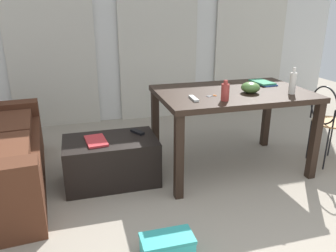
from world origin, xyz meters
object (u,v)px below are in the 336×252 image
at_px(coffee_table, 111,160).
at_px(magazine, 96,141).
at_px(craft_table, 232,101).
at_px(bowl, 251,87).
at_px(bottle_near, 293,83).
at_px(shoebox, 167,246).
at_px(bottle_far, 225,92).
at_px(wire_chair, 328,116).
at_px(book_stack, 263,83).
at_px(scissors, 213,96).
at_px(tv_remote_primary, 137,132).
at_px(tv_remote_on_table, 194,98).

height_order(coffee_table, magazine, magazine).
height_order(craft_table, bowl, bowl).
height_order(bottle_near, bowl, bottle_near).
height_order(bowl, shoebox, bowl).
bearing_deg(bottle_far, shoebox, -132.80).
distance_m(wire_chair, book_stack, 0.71).
relative_size(craft_table, shoebox, 4.13).
xyz_separation_m(scissors, shoebox, (-0.68, -0.94, -0.72)).
height_order(wire_chair, tv_remote_primary, wire_chair).
bearing_deg(coffee_table, scissors, -9.67).
relative_size(coffee_table, bottle_far, 4.77).
xyz_separation_m(bottle_near, bowl, (-0.34, 0.13, -0.05)).
bearing_deg(bottle_far, book_stack, 36.22).
bearing_deg(tv_remote_primary, craft_table, -36.24).
bearing_deg(book_stack, wire_chair, -33.87).
height_order(bottle_near, magazine, bottle_near).
relative_size(bottle_near, scissors, 2.43).
height_order(wire_chair, bowl, bowl).
relative_size(coffee_table, bowl, 4.84).
xyz_separation_m(craft_table, bowl, (0.12, -0.11, 0.15)).
bearing_deg(bottle_far, bowl, 28.20).
relative_size(bottle_near, bottle_far, 1.37).
bearing_deg(wire_chair, magazine, 175.23).
bearing_deg(tv_remote_primary, wire_chair, -37.70).
height_order(craft_table, scissors, scissors).
distance_m(craft_table, scissors, 0.30).
distance_m(craft_table, wire_chair, 1.00).
distance_m(craft_table, book_stack, 0.48).
height_order(bottle_far, magazine, bottle_far).
xyz_separation_m(craft_table, book_stack, (0.43, 0.18, 0.11)).
bearing_deg(wire_chair, book_stack, 146.13).
bearing_deg(tv_remote_primary, book_stack, -25.85).
xyz_separation_m(coffee_table, tv_remote_on_table, (0.70, -0.22, 0.59)).
bearing_deg(scissors, tv_remote_primary, 159.16).
bearing_deg(coffee_table, magazine, -170.29).
distance_m(bowl, scissors, 0.38).
distance_m(craft_table, tv_remote_primary, 0.94).
distance_m(bottle_far, shoebox, 1.32).
xyz_separation_m(book_stack, magazine, (-1.71, -0.17, -0.38)).
xyz_separation_m(coffee_table, tv_remote_primary, (0.27, 0.09, 0.22)).
relative_size(book_stack, tv_remote_primary, 1.83).
xyz_separation_m(bottle_near, tv_remote_on_table, (-0.92, 0.05, -0.09)).
bearing_deg(bowl, scissors, -177.61).
height_order(bottle_near, shoebox, bottle_near).
relative_size(book_stack, tv_remote_on_table, 1.58).
xyz_separation_m(bottle_far, bowl, (0.34, 0.18, -0.03)).
height_order(wire_chair, tv_remote_on_table, wire_chair).
relative_size(wire_chair, magazine, 2.83).
relative_size(book_stack, shoebox, 0.82).
xyz_separation_m(craft_table, magazine, (-1.29, 0.01, -0.27)).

